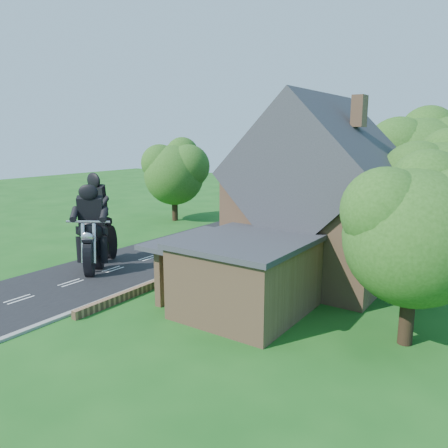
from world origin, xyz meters
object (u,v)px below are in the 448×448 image
Objects in this scene: motorcycle_lead at (94,261)px; motorcycle_follow at (100,249)px; house at (318,201)px; garden_wall at (219,259)px; annex at (244,274)px.

motorcycle_lead is 0.92× the size of motorcycle_follow.
house reaches higher than motorcycle_lead.
annex is (5.57, -5.80, 1.57)m from garden_wall.
motorcycle_lead is (-10.18, -0.35, -0.98)m from annex.
garden_wall is 12.97× the size of motorcycle_lead.
annex reaches higher than garden_wall.
motorcycle_lead is (-10.80, -7.15, -3.55)m from house.
motorcycle_follow is at bearing -80.07° from motorcycle_lead.
motorcycle_follow reaches higher than garden_wall.
motorcycle_lead is at bearing -126.87° from garden_wall.
annex is 4.15× the size of motorcycle_lead.
annex is 11.99m from motorcycle_follow.
house is at bearing 84.76° from annex.
annex is at bearing 174.65° from motorcycle_follow.
house is at bearing -178.36° from motorcycle_lead.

